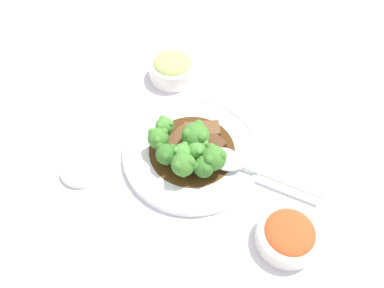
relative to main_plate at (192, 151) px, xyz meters
The scene contains 19 objects.
ground_plane 0.01m from the main_plate, ahead, with size 4.00×4.00×0.00m, color silver.
main_plate is the anchor object (origin of this frame).
beef_strip_0 0.05m from the main_plate, 128.27° to the right, with size 0.06×0.05×0.01m.
beef_strip_1 0.04m from the main_plate, 47.71° to the left, with size 0.06×0.08×0.01m.
beef_strip_2 0.05m from the main_plate, 45.67° to the right, with size 0.05×0.07×0.01m.
beef_strip_3 0.05m from the main_plate, 89.18° to the right, with size 0.05×0.04×0.01m.
broccoli_floret_0 0.07m from the main_plate, 144.97° to the left, with size 0.04×0.04×0.05m.
broccoli_floret_1 0.07m from the main_plate, 104.44° to the left, with size 0.04×0.04×0.05m.
broccoli_floret_2 0.05m from the main_plate, 130.95° to the left, with size 0.04×0.04×0.05m.
broccoli_floret_3 0.07m from the main_plate, 35.08° to the left, with size 0.04×0.04×0.04m.
broccoli_floret_4 0.05m from the main_plate, behind, with size 0.04×0.04×0.05m.
broccoli_floret_5 0.07m from the main_plate, behind, with size 0.04×0.04×0.04m.
broccoli_floret_6 0.07m from the main_plate, 158.17° to the right, with size 0.04×0.04×0.06m.
broccoli_floret_7 0.07m from the main_plate, 69.82° to the left, with size 0.04×0.04×0.05m.
broccoli_floret_8 0.05m from the main_plate, 91.79° to the right, with size 0.05×0.05×0.06m.
serving_spoon 0.08m from the main_plate, 134.93° to the right, with size 0.17×0.17×0.01m.
side_bowl_kimchi 0.23m from the main_plate, 158.02° to the right, with size 0.10×0.10×0.04m.
side_bowl_appetizer 0.22m from the main_plate, ahead, with size 0.11×0.11×0.05m.
sauce_dish 0.21m from the main_plate, 80.44° to the left, with size 0.08×0.08×0.01m.
Camera 1 is at (-0.38, 0.14, 0.60)m, focal length 35.00 mm.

